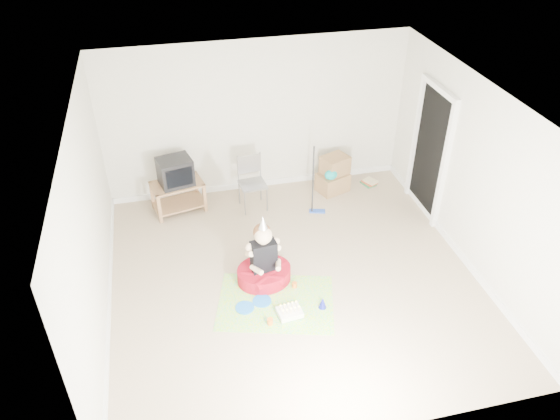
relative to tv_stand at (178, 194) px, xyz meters
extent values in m
plane|color=tan|center=(1.41, -2.07, -0.30)|extent=(5.00, 5.00, 0.00)
cube|color=black|center=(3.89, -0.87, 0.73)|extent=(0.02, 0.90, 2.05)
cube|color=#8F6540|center=(0.00, 0.00, 0.19)|extent=(0.90, 0.67, 0.03)
cube|color=#8F6540|center=(0.00, 0.00, -0.18)|extent=(0.90, 0.67, 0.03)
cube|color=#8F6540|center=(-0.32, -0.30, -0.04)|extent=(0.06, 0.06, 0.51)
cube|color=#8F6540|center=(0.41, -0.14, -0.04)|extent=(0.06, 0.06, 0.51)
cube|color=#8F6540|center=(-0.41, 0.14, -0.04)|extent=(0.06, 0.06, 0.51)
cube|color=#8F6540|center=(0.32, 0.30, -0.04)|extent=(0.06, 0.06, 0.51)
cube|color=black|center=(0.00, 0.00, 0.43)|extent=(0.59, 0.53, 0.44)
cube|color=gray|center=(1.20, -0.21, 0.15)|extent=(0.45, 0.43, 0.03)
cylinder|color=gray|center=(1.01, -0.23, 0.16)|extent=(0.02, 0.02, 0.91)
cylinder|color=gray|center=(1.38, -0.19, 0.16)|extent=(0.02, 0.02, 0.91)
cube|color=#957048|center=(2.63, -0.01, -0.13)|extent=(0.60, 0.53, 0.33)
cube|color=#957048|center=(2.67, 0.04, 0.18)|extent=(0.53, 0.48, 0.31)
ellipsoid|color=#0D9596|center=(2.54, -0.16, 0.12)|extent=(0.22, 0.15, 0.17)
cube|color=#2346AF|center=(2.19, -0.58, -0.28)|extent=(0.28, 0.16, 0.03)
cylinder|color=black|center=(2.19, -0.58, 0.24)|extent=(0.12, 0.35, 1.03)
cube|color=#246E43|center=(3.33, 0.04, -0.28)|extent=(0.26, 0.29, 0.03)
cube|color=#B64E27|center=(3.33, 0.04, -0.26)|extent=(0.26, 0.29, 0.03)
cube|color=beige|center=(3.33, 0.04, -0.23)|extent=(0.26, 0.28, 0.03)
cylinder|color=maroon|center=(1.00, -2.01, -0.19)|extent=(0.83, 0.83, 0.20)
cube|color=black|center=(1.00, -2.01, 0.13)|extent=(0.36, 0.23, 0.45)
sphere|color=beige|center=(1.00, -2.01, 0.48)|extent=(0.26, 0.26, 0.24)
cone|color=white|center=(1.00, -2.01, 0.69)|extent=(0.12, 0.12, 0.18)
cube|color=#EE329A|center=(1.06, -2.49, -0.29)|extent=(1.75, 1.46, 0.01)
cube|color=white|center=(1.18, -2.75, -0.25)|extent=(0.33, 0.28, 0.08)
cube|color=green|center=(1.18, -2.75, -0.28)|extent=(0.33, 0.28, 0.01)
cylinder|color=beige|center=(1.08, -2.81, -0.18)|extent=(0.01, 0.01, 0.07)
cylinder|color=beige|center=(1.14, -2.80, -0.18)|extent=(0.01, 0.01, 0.07)
cylinder|color=beige|center=(1.19, -2.80, -0.18)|extent=(0.01, 0.01, 0.07)
cylinder|color=beige|center=(1.24, -2.79, -0.18)|extent=(0.01, 0.01, 0.07)
cylinder|color=beige|center=(1.30, -2.79, -0.18)|extent=(0.01, 0.01, 0.07)
cylinder|color=beige|center=(1.07, -2.71, -0.18)|extent=(0.01, 0.01, 0.07)
cylinder|color=beige|center=(1.13, -2.71, -0.18)|extent=(0.01, 0.01, 0.07)
cylinder|color=beige|center=(1.18, -2.70, -0.18)|extent=(0.01, 0.01, 0.07)
cylinder|color=beige|center=(1.23, -2.69, -0.18)|extent=(0.01, 0.01, 0.07)
cylinder|color=beige|center=(1.28, -2.69, -0.18)|extent=(0.01, 0.01, 0.07)
cylinder|color=blue|center=(0.89, -2.43, -0.28)|extent=(0.34, 0.34, 0.01)
cylinder|color=blue|center=(0.64, -2.50, -0.28)|extent=(0.34, 0.34, 0.01)
cylinder|color=orange|center=(1.38, -2.26, -0.25)|extent=(0.09, 0.09, 0.07)
cylinder|color=orange|center=(0.91, -2.85, -0.25)|extent=(0.08, 0.08, 0.08)
cone|color=#1C20C5|center=(1.64, -2.71, -0.21)|extent=(0.15, 0.15, 0.16)
camera|label=1|loc=(-0.07, -7.61, 4.81)|focal=35.00mm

